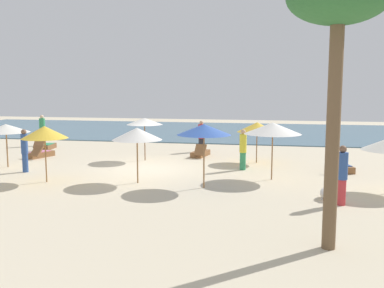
{
  "coord_description": "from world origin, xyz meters",
  "views": [
    {
      "loc": [
        5.69,
        -18.52,
        3.67
      ],
      "look_at": [
        1.85,
        0.65,
        1.1
      ],
      "focal_mm": 41.12,
      "sensor_mm": 36.0,
      "label": 1
    }
  ],
  "objects_px": {
    "lounger_0": "(200,153)",
    "palm_0": "(338,7)",
    "lounger_1": "(47,146)",
    "dog": "(326,193)",
    "umbrella_3": "(145,121)",
    "umbrella_4": "(204,130)",
    "person_2": "(201,136)",
    "umbrella_6": "(137,134)",
    "umbrella_2": "(6,128)",
    "umbrella_5": "(257,127)",
    "umbrella_0": "(273,128)",
    "person_1": "(243,149)",
    "lounger_2": "(342,167)",
    "umbrella_1": "(45,132)",
    "person_3": "(342,175)",
    "person_5": "(25,150)",
    "lounger_4": "(40,154)",
    "person_0": "(42,130)"
  },
  "relations": [
    {
      "from": "lounger_0",
      "to": "palm_0",
      "type": "relative_size",
      "value": 0.28
    },
    {
      "from": "lounger_1",
      "to": "dog",
      "type": "distance_m",
      "value": 17.32
    },
    {
      "from": "umbrella_3",
      "to": "dog",
      "type": "relative_size",
      "value": 2.5
    },
    {
      "from": "umbrella_4",
      "to": "person_2",
      "type": "distance_m",
      "value": 9.01
    },
    {
      "from": "umbrella_6",
      "to": "person_2",
      "type": "height_order",
      "value": "umbrella_6"
    },
    {
      "from": "dog",
      "to": "umbrella_2",
      "type": "bearing_deg",
      "value": 167.2
    },
    {
      "from": "umbrella_5",
      "to": "palm_0",
      "type": "xyz_separation_m",
      "value": [
        2.22,
        -11.13,
        3.62
      ]
    },
    {
      "from": "umbrella_0",
      "to": "umbrella_2",
      "type": "bearing_deg",
      "value": 178.12
    },
    {
      "from": "lounger_0",
      "to": "person_1",
      "type": "relative_size",
      "value": 0.97
    },
    {
      "from": "umbrella_0",
      "to": "lounger_1",
      "type": "xyz_separation_m",
      "value": [
        -13.15,
        6.0,
        -1.87
      ]
    },
    {
      "from": "lounger_2",
      "to": "dog",
      "type": "xyz_separation_m",
      "value": [
        -1.15,
        -5.04,
        0.02
      ]
    },
    {
      "from": "umbrella_1",
      "to": "umbrella_0",
      "type": "bearing_deg",
      "value": 14.37
    },
    {
      "from": "umbrella_2",
      "to": "lounger_0",
      "type": "distance_m",
      "value": 9.53
    },
    {
      "from": "lounger_2",
      "to": "person_3",
      "type": "distance_m",
      "value": 5.82
    },
    {
      "from": "umbrella_4",
      "to": "palm_0",
      "type": "bearing_deg",
      "value": -54.64
    },
    {
      "from": "umbrella_0",
      "to": "person_5",
      "type": "relative_size",
      "value": 1.22
    },
    {
      "from": "umbrella_5",
      "to": "dog",
      "type": "xyz_separation_m",
      "value": [
        2.6,
        -6.52,
        -1.53
      ]
    },
    {
      "from": "lounger_4",
      "to": "person_1",
      "type": "xyz_separation_m",
      "value": [
        10.65,
        -1.36,
        0.75
      ]
    },
    {
      "from": "umbrella_0",
      "to": "person_5",
      "type": "height_order",
      "value": "umbrella_0"
    },
    {
      "from": "umbrella_0",
      "to": "umbrella_3",
      "type": "height_order",
      "value": "umbrella_0"
    },
    {
      "from": "umbrella_1",
      "to": "person_2",
      "type": "bearing_deg",
      "value": 63.62
    },
    {
      "from": "umbrella_0",
      "to": "umbrella_5",
      "type": "xyz_separation_m",
      "value": [
        -0.8,
        3.8,
        -0.31
      ]
    },
    {
      "from": "palm_0",
      "to": "lounger_4",
      "type": "bearing_deg",
      "value": 141.81
    },
    {
      "from": "umbrella_1",
      "to": "person_3",
      "type": "relative_size",
      "value": 1.16
    },
    {
      "from": "umbrella_1",
      "to": "person_5",
      "type": "distance_m",
      "value": 2.71
    },
    {
      "from": "umbrella_1",
      "to": "lounger_2",
      "type": "bearing_deg",
      "value": 21.42
    },
    {
      "from": "umbrella_0",
      "to": "umbrella_1",
      "type": "relative_size",
      "value": 1.04
    },
    {
      "from": "umbrella_1",
      "to": "person_5",
      "type": "xyz_separation_m",
      "value": [
        -1.93,
        1.65,
        -0.97
      ]
    },
    {
      "from": "lounger_2",
      "to": "person_1",
      "type": "relative_size",
      "value": 0.99
    },
    {
      "from": "lounger_2",
      "to": "lounger_4",
      "type": "relative_size",
      "value": 0.99
    },
    {
      "from": "umbrella_2",
      "to": "lounger_0",
      "type": "relative_size",
      "value": 1.2
    },
    {
      "from": "umbrella_1",
      "to": "dog",
      "type": "height_order",
      "value": "umbrella_1"
    },
    {
      "from": "dog",
      "to": "palm_0",
      "type": "bearing_deg",
      "value": -94.76
    },
    {
      "from": "person_5",
      "to": "dog",
      "type": "distance_m",
      "value": 12.47
    },
    {
      "from": "lounger_0",
      "to": "lounger_4",
      "type": "distance_m",
      "value": 8.38
    },
    {
      "from": "umbrella_6",
      "to": "person_0",
      "type": "distance_m",
      "value": 12.93
    },
    {
      "from": "umbrella_0",
      "to": "person_3",
      "type": "xyz_separation_m",
      "value": [
        2.19,
        -3.4,
        -1.09
      ]
    },
    {
      "from": "umbrella_1",
      "to": "umbrella_5",
      "type": "distance_m",
      "value": 9.76
    },
    {
      "from": "umbrella_0",
      "to": "dog",
      "type": "xyz_separation_m",
      "value": [
        1.81,
        -2.72,
        -1.84
      ]
    },
    {
      "from": "umbrella_3",
      "to": "person_0",
      "type": "height_order",
      "value": "umbrella_3"
    },
    {
      "from": "lounger_4",
      "to": "umbrella_5",
      "type": "bearing_deg",
      "value": 3.15
    },
    {
      "from": "palm_0",
      "to": "person_1",
      "type": "bearing_deg",
      "value": 106.54
    },
    {
      "from": "umbrella_3",
      "to": "person_5",
      "type": "relative_size",
      "value": 1.14
    },
    {
      "from": "umbrella_6",
      "to": "lounger_0",
      "type": "height_order",
      "value": "umbrella_6"
    },
    {
      "from": "umbrella_1",
      "to": "person_3",
      "type": "xyz_separation_m",
      "value": [
        10.7,
        -1.22,
        -0.98
      ]
    },
    {
      "from": "person_3",
      "to": "umbrella_6",
      "type": "bearing_deg",
      "value": 166.17
    },
    {
      "from": "umbrella_5",
      "to": "umbrella_6",
      "type": "distance_m",
      "value": 6.88
    },
    {
      "from": "lounger_1",
      "to": "person_1",
      "type": "xyz_separation_m",
      "value": [
        11.85,
        -4.17,
        0.75
      ]
    },
    {
      "from": "umbrella_4",
      "to": "umbrella_0",
      "type": "bearing_deg",
      "value": 39.25
    },
    {
      "from": "umbrella_1",
      "to": "dog",
      "type": "relative_size",
      "value": 2.57
    }
  ]
}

